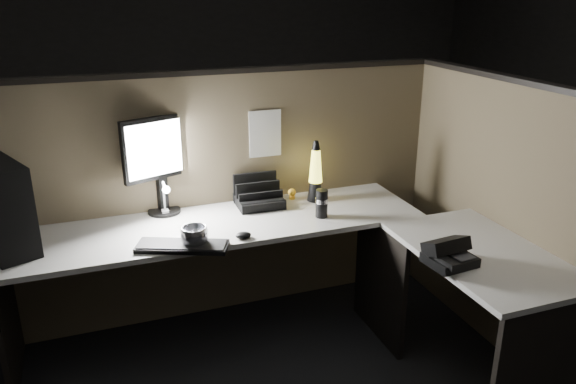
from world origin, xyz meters
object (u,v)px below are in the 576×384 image
object	(u,v)px
monitor	(160,156)
desk_phone	(448,254)
keyboard	(182,246)
pc_tower	(0,207)
lava_lamp	(316,176)

from	to	relation	value
monitor	desk_phone	bearing A→B (deg)	-64.17
keyboard	pc_tower	bearing A→B (deg)	-176.27
keyboard	lava_lamp	xyz separation A→B (m)	(0.89, 0.40, 0.15)
monitor	lava_lamp	world-z (taller)	monitor
lava_lamp	desk_phone	bearing A→B (deg)	-74.94
pc_tower	desk_phone	bearing A→B (deg)	-47.20
monitor	desk_phone	size ratio (longest dim) A/B	2.38
lava_lamp	monitor	bearing A→B (deg)	171.82
pc_tower	desk_phone	world-z (taller)	pc_tower
lava_lamp	pc_tower	bearing A→B (deg)	-176.41
keyboard	desk_phone	xyz separation A→B (m)	(1.15, -0.59, 0.04)
pc_tower	desk_phone	xyz separation A→B (m)	(1.98, -0.88, -0.18)
keyboard	desk_phone	bearing A→B (deg)	-3.93
pc_tower	keyboard	size ratio (longest dim) A/B	1.00
lava_lamp	desk_phone	world-z (taller)	lava_lamp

